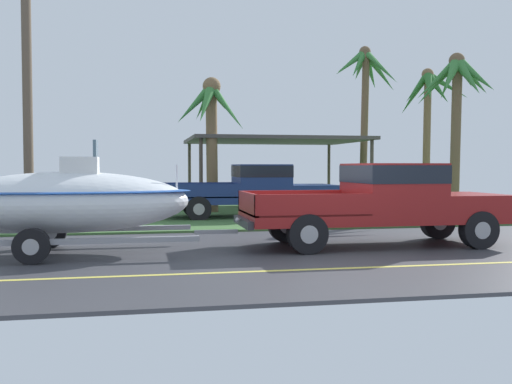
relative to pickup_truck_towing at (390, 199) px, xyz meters
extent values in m
cube|color=#38383D|center=(-1.75, -0.77, -1.04)|extent=(36.00, 8.00, 0.06)
cube|color=#3D6633|center=(-1.75, 10.23, -1.02)|extent=(36.00, 14.00, 0.11)
cube|color=#DBCC4C|center=(-1.75, -2.57, -1.01)|extent=(34.20, 0.12, 0.01)
cube|color=maroon|center=(-0.36, 0.00, -0.38)|extent=(5.71, 1.96, 0.22)
cube|color=maroon|center=(1.69, 0.00, -0.08)|extent=(1.60, 1.96, 0.38)
cube|color=maroon|center=(0.04, 0.00, 0.26)|extent=(1.71, 1.96, 1.06)
cube|color=black|center=(0.04, 0.00, 0.56)|extent=(1.73, 1.98, 0.38)
cube|color=#621111|center=(-2.02, 0.00, -0.25)|extent=(2.40, 1.96, 0.04)
cube|color=maroon|center=(-2.02, 0.94, -0.05)|extent=(2.40, 0.08, 0.45)
cube|color=maroon|center=(-2.02, -0.94, -0.05)|extent=(2.40, 0.08, 0.45)
cube|color=maroon|center=(-3.18, 0.00, -0.05)|extent=(0.08, 1.96, 0.45)
cube|color=#333338|center=(-3.28, 0.00, -0.44)|extent=(0.12, 1.76, 0.16)
sphere|color=#B2B2B7|center=(-3.40, 0.00, -0.39)|extent=(0.10, 0.10, 0.10)
cylinder|color=black|center=(1.61, 0.87, -0.61)|extent=(0.80, 0.28, 0.80)
cylinder|color=#9E9EA3|center=(1.61, 0.87, -0.61)|extent=(0.36, 0.29, 0.36)
cylinder|color=black|center=(1.61, -0.87, -0.61)|extent=(0.80, 0.28, 0.80)
cylinder|color=#9E9EA3|center=(1.61, -0.87, -0.61)|extent=(0.36, 0.29, 0.36)
cylinder|color=black|center=(-2.14, 0.87, -0.61)|extent=(0.80, 0.28, 0.80)
cylinder|color=#9E9EA3|center=(-2.14, 0.87, -0.61)|extent=(0.36, 0.29, 0.36)
cylinder|color=black|center=(-2.14, -0.87, -0.61)|extent=(0.80, 0.28, 0.80)
cylinder|color=#9E9EA3|center=(-2.14, -0.87, -0.61)|extent=(0.36, 0.29, 0.36)
cube|color=gray|center=(-3.85, 0.00, -0.63)|extent=(0.90, 0.10, 0.08)
cube|color=gray|center=(-6.78, 1.03, -0.63)|extent=(4.96, 0.12, 0.10)
cube|color=gray|center=(-6.78, -1.03, -0.63)|extent=(4.96, 0.12, 0.10)
cylinder|color=black|center=(-7.28, 1.09, -0.69)|extent=(0.64, 0.22, 0.64)
cylinder|color=#9E9EA3|center=(-7.28, 1.09, -0.69)|extent=(0.29, 0.23, 0.29)
cylinder|color=black|center=(-7.28, -1.09, -0.69)|extent=(0.64, 0.22, 0.64)
cylinder|color=#9E9EA3|center=(-7.28, -1.09, -0.69)|extent=(0.29, 0.23, 0.29)
ellipsoid|color=silver|center=(-6.78, 0.00, 0.02)|extent=(4.73, 2.01, 1.20)
ellipsoid|color=#1E4CA5|center=(-6.78, 0.00, 0.23)|extent=(4.82, 2.05, 0.12)
cube|color=silver|center=(-6.54, 0.00, 0.58)|extent=(0.70, 0.60, 0.65)
cube|color=slate|center=(-6.24, 0.00, 1.06)|extent=(0.06, 0.56, 0.36)
cylinder|color=silver|center=(-4.65, 0.00, 0.51)|extent=(0.04, 0.04, 0.50)
cube|color=navy|center=(-1.83, 7.13, -0.38)|extent=(5.75, 1.93, 0.22)
cube|color=navy|center=(0.24, 7.13, -0.08)|extent=(1.61, 1.93, 0.38)
cube|color=navy|center=(-1.43, 7.13, 0.26)|extent=(1.72, 1.93, 1.07)
cube|color=black|center=(-1.43, 7.13, 0.57)|extent=(1.74, 1.95, 0.38)
cube|color=#112047|center=(-3.50, 7.13, -0.25)|extent=(2.41, 1.93, 0.04)
cube|color=navy|center=(-3.50, 8.06, -0.05)|extent=(2.41, 0.08, 0.45)
cube|color=navy|center=(-3.50, 6.21, -0.05)|extent=(2.41, 0.08, 0.45)
cube|color=navy|center=(-4.66, 7.13, -0.05)|extent=(0.08, 1.93, 0.45)
cube|color=#333338|center=(-4.76, 7.13, -0.44)|extent=(0.12, 1.74, 0.16)
sphere|color=#B2B2B7|center=(-4.88, 7.13, -0.39)|extent=(0.10, 0.10, 0.10)
cylinder|color=black|center=(0.16, 7.99, -0.61)|extent=(0.80, 0.28, 0.80)
cylinder|color=#9E9EA3|center=(0.16, 7.99, -0.61)|extent=(0.36, 0.29, 0.36)
cylinder|color=black|center=(0.16, 6.28, -0.61)|extent=(0.80, 0.28, 0.80)
cylinder|color=#9E9EA3|center=(0.16, 6.28, -0.61)|extent=(0.36, 0.29, 0.36)
cylinder|color=black|center=(-3.62, 7.99, -0.61)|extent=(0.80, 0.28, 0.80)
cylinder|color=#9E9EA3|center=(-3.62, 7.99, -0.61)|extent=(0.36, 0.29, 0.36)
cylinder|color=black|center=(-3.62, 6.28, -0.61)|extent=(0.80, 0.28, 0.80)
cylinder|color=#9E9EA3|center=(-3.62, 6.28, -0.61)|extent=(0.36, 0.29, 0.36)
cylinder|color=#4C4238|center=(3.58, 15.03, 0.39)|extent=(0.14, 0.14, 2.80)
cylinder|color=#4C4238|center=(3.58, 9.68, 0.39)|extent=(0.14, 0.14, 2.80)
cylinder|color=#4C4238|center=(-3.20, 15.03, 0.39)|extent=(0.14, 0.14, 2.80)
cylinder|color=#4C4238|center=(-3.20, 9.68, 0.39)|extent=(0.14, 0.14, 2.80)
cube|color=#4C4742|center=(0.19, 12.36, 1.86)|extent=(7.27, 5.85, 0.14)
cylinder|color=brown|center=(7.05, 11.85, 1.90)|extent=(0.32, 0.43, 5.82)
cone|color=#2D6B2D|center=(8.03, 11.83, 4.30)|extent=(2.11, 0.36, 1.30)
cone|color=#2D6B2D|center=(7.39, 12.53, 4.29)|extent=(1.09, 1.71, 1.33)
cone|color=#2D6B2D|center=(6.75, 12.49, 3.98)|extent=(1.03, 1.68, 1.87)
cone|color=#2D6B2D|center=(6.54, 11.82, 4.18)|extent=(1.31, 0.41, 1.47)
cone|color=#2D6B2D|center=(6.79, 11.20, 4.18)|extent=(1.04, 1.71, 1.58)
cone|color=#2D6B2D|center=(7.27, 11.33, 4.12)|extent=(0.91, 1.46, 1.61)
sphere|color=brown|center=(7.05, 11.85, 4.80)|extent=(0.52, 0.52, 0.52)
cylinder|color=brown|center=(-2.79, 9.65, 1.35)|extent=(0.42, 0.78, 4.74)
cone|color=#387A38|center=(-2.18, 9.70, 2.92)|extent=(1.46, 0.41, 1.75)
cone|color=#387A38|center=(-2.46, 10.16, 3.34)|extent=(1.11, 1.42, 1.09)
cone|color=#387A38|center=(-3.03, 10.15, 3.13)|extent=(0.83, 1.32, 1.35)
cone|color=#387A38|center=(-3.43, 9.54, 3.02)|extent=(1.61, 0.63, 1.64)
cone|color=#387A38|center=(-3.08, 8.96, 2.99)|extent=(1.08, 1.82, 1.73)
cone|color=#387A38|center=(-2.38, 9.07, 2.96)|extent=(1.20, 1.52, 1.70)
sphere|color=brown|center=(-2.79, 9.65, 3.71)|extent=(0.68, 0.68, 0.68)
cylinder|color=brown|center=(5.78, 7.25, 1.76)|extent=(0.35, 0.48, 5.55)
cone|color=#387A38|center=(6.38, 7.25, 3.95)|extent=(1.49, 0.41, 1.44)
cone|color=#387A38|center=(6.32, 7.64, 4.13)|extent=(1.39, 1.12, 1.06)
cone|color=#387A38|center=(5.84, 7.93, 3.92)|extent=(0.51, 1.62, 1.47)
cone|color=#387A38|center=(5.24, 7.66, 3.78)|extent=(1.50, 1.27, 1.74)
cone|color=#387A38|center=(5.07, 7.35, 3.85)|extent=(1.67, 0.54, 1.59)
cone|color=#387A38|center=(5.32, 6.83, 3.92)|extent=(1.44, 1.37, 1.53)
cone|color=#387A38|center=(5.87, 6.66, 3.87)|extent=(0.67, 1.57, 1.62)
cone|color=#387A38|center=(6.18, 6.72, 3.94)|extent=(1.33, 1.54, 1.50)
sphere|color=brown|center=(5.78, 7.25, 4.53)|extent=(0.56, 0.56, 0.56)
cylinder|color=brown|center=(4.16, 11.96, 2.34)|extent=(0.31, 0.62, 6.71)
cone|color=#387A38|center=(4.88, 12.06, 4.89)|extent=(1.77, 0.61, 1.86)
cone|color=#387A38|center=(4.69, 12.64, 5.00)|extent=(1.53, 1.80, 1.69)
cone|color=#387A38|center=(4.18, 12.57, 5.18)|extent=(0.42, 1.47, 1.30)
cone|color=#387A38|center=(3.71, 12.44, 5.32)|extent=(1.25, 1.30, 1.03)
cone|color=#387A38|center=(3.45, 11.82, 5.16)|extent=(1.68, 0.65, 1.34)
cone|color=#387A38|center=(3.76, 11.63, 5.10)|extent=(1.24, 1.11, 1.42)
cone|color=#387A38|center=(4.28, 11.29, 5.23)|extent=(0.56, 1.56, 1.16)
cone|color=#387A38|center=(4.64, 11.37, 4.96)|extent=(1.35, 1.56, 1.70)
sphere|color=brown|center=(4.16, 11.96, 5.69)|extent=(0.50, 0.50, 0.50)
cylinder|color=brown|center=(-8.18, 3.68, 3.01)|extent=(0.24, 0.24, 8.03)
camera|label=1|loc=(-5.33, -11.80, 0.71)|focal=40.41mm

